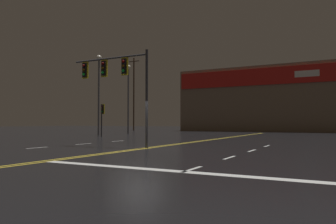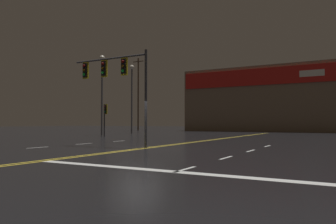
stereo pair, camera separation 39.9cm
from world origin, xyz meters
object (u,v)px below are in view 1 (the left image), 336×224
at_px(streetlight_far_left, 99,83).
at_px(streetlight_far_right, 128,89).
at_px(traffic_signal_median, 114,74).
at_px(traffic_signal_corner_northwest, 102,113).

height_order(streetlight_far_left, streetlight_far_right, streetlight_far_left).
xyz_separation_m(traffic_signal_median, streetlight_far_left, (-11.80, 12.84, 1.49)).
bearing_deg(traffic_signal_median, traffic_signal_corner_northwest, 131.76).
relative_size(streetlight_far_left, streetlight_far_right, 1.00).
bearing_deg(traffic_signal_median, streetlight_far_right, 122.81).
bearing_deg(traffic_signal_corner_northwest, streetlight_far_right, 108.24).
xyz_separation_m(traffic_signal_median, traffic_signal_corner_northwest, (-9.57, 10.71, -1.78)).
xyz_separation_m(traffic_signal_median, streetlight_far_right, (-12.35, 19.15, 1.47)).
distance_m(traffic_signal_corner_northwest, streetlight_far_right, 9.46).
relative_size(traffic_signal_corner_northwest, streetlight_far_left, 0.37).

